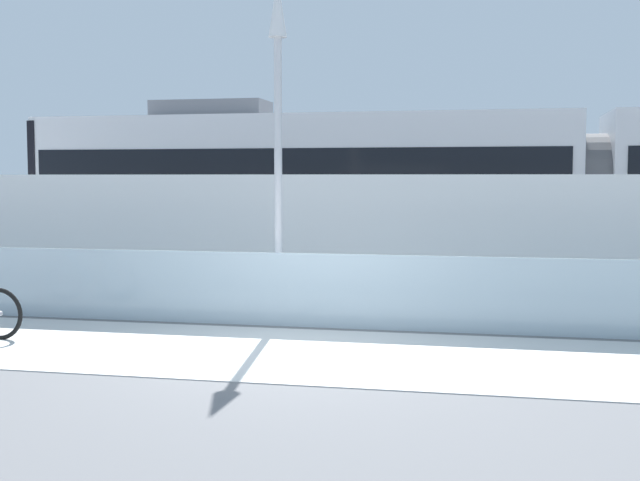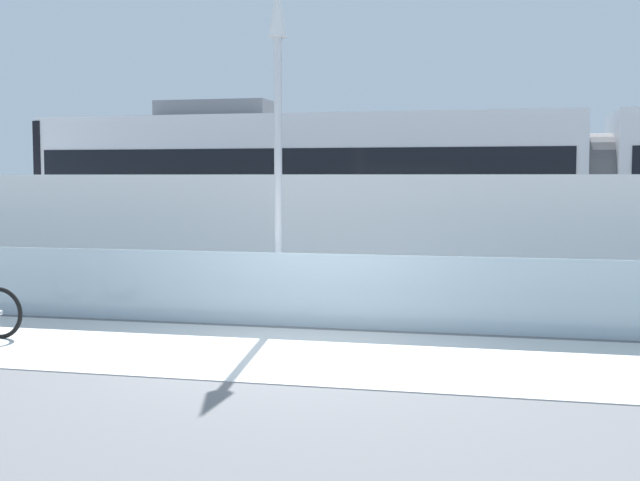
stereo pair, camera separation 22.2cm
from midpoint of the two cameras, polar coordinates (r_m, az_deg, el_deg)
name	(u,v)px [view 2 (the right image)]	position (r m, az deg, el deg)	size (l,w,h in m)	color
ground_plane	(285,353)	(10.69, -1.78, -7.64)	(200.00, 200.00, 0.00)	slate
bike_path_deck	(285,352)	(10.69, -1.78, -7.61)	(32.00, 3.20, 0.01)	silver
glass_parapet	(318,291)	(12.37, 0.40, -3.43)	(32.00, 0.05, 1.09)	silver
concrete_barrier_wall	(343,242)	(14.06, 2.01, -0.10)	(32.00, 0.36, 2.26)	white
tram_rail_near	(368,289)	(16.61, 3.63, -3.32)	(32.00, 0.08, 0.01)	#595654
tram_rail_far	(379,280)	(18.02, 4.38, -2.73)	(32.00, 0.08, 0.01)	#595654
tram	(595,194)	(17.04, 18.57, 3.02)	(22.56, 2.54, 3.81)	silver
lamp_post_antenna	(278,105)	(12.76, -2.37, 9.16)	(0.28, 0.28, 5.20)	gray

